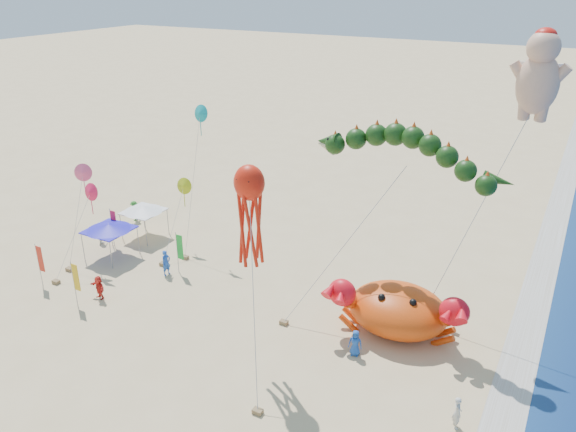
# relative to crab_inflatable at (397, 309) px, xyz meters

# --- Properties ---
(ground) EXTENTS (320.00, 320.00, 0.00)m
(ground) POSITION_rel_crab_inflatable_xyz_m (-4.97, -2.88, -1.56)
(ground) COLOR #D1B784
(ground) RESTS_ON ground
(foam_strip) EXTENTS (320.00, 320.00, 0.00)m
(foam_strip) POSITION_rel_crab_inflatable_xyz_m (7.03, -2.88, -1.56)
(foam_strip) COLOR silver
(foam_strip) RESTS_ON ground
(crab_inflatable) EXTENTS (8.10, 5.91, 3.55)m
(crab_inflatable) POSITION_rel_crab_inflatable_xyz_m (0.00, 0.00, 0.00)
(crab_inflatable) COLOR #DF440B
(crab_inflatable) RESTS_ON ground
(dragon_kite) EXTENTS (11.66, 6.71, 11.49)m
(dragon_kite) POSITION_rel_crab_inflatable_xyz_m (-1.07, 2.38, 8.65)
(dragon_kite) COLOR #13330E
(dragon_kite) RESTS_ON ground
(cherub_kite) EXTENTS (5.44, 4.79, 17.40)m
(cherub_kite) POSITION_rel_crab_inflatable_xyz_m (5.07, 5.12, 13.49)
(cherub_kite) COLOR #E1A889
(cherub_kite) RESTS_ON ground
(octopus_kite) EXTENTS (3.87, 5.10, 11.23)m
(octopus_kite) POSITION_rel_crab_inflatable_xyz_m (-6.51, -5.80, 7.33)
(octopus_kite) COLOR red
(octopus_kite) RESTS_ON ground
(canopy_blue) EXTENTS (3.41, 3.41, 2.71)m
(canopy_blue) POSITION_rel_crab_inflatable_xyz_m (-22.23, -1.01, 0.88)
(canopy_blue) COLOR gray
(canopy_blue) RESTS_ON ground
(canopy_white) EXTENTS (3.17, 3.17, 2.71)m
(canopy_white) POSITION_rel_crab_inflatable_xyz_m (-22.41, 2.95, 0.88)
(canopy_white) COLOR gray
(canopy_white) RESTS_ON ground
(feather_flags) EXTENTS (7.84, 7.63, 3.20)m
(feather_flags) POSITION_rel_crab_inflatable_xyz_m (-20.35, -3.44, 0.45)
(feather_flags) COLOR gray
(feather_flags) RESTS_ON ground
(beachgoers) EXTENTS (31.26, 12.21, 1.90)m
(beachgoers) POSITION_rel_crab_inflatable_xyz_m (-17.16, -1.04, -0.70)
(beachgoers) COLOR #31832B
(beachgoers) RESTS_ON ground
(small_kites) EXTENTS (7.34, 10.41, 11.11)m
(small_kites) POSITION_rel_crab_inflatable_xyz_m (-20.35, 0.80, 4.68)
(small_kites) COLOR #B3C315
(small_kites) RESTS_ON ground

